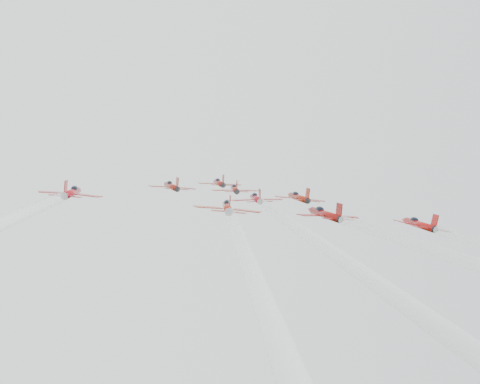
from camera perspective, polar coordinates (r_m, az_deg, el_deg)
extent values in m
cylinder|color=maroon|center=(144.67, -1.77, 0.74)|extent=(1.10, 9.27, 5.93)
cone|color=maroon|center=(150.71, -2.14, 0.92)|extent=(1.10, 2.47, 2.05)
cone|color=black|center=(139.14, -1.41, 0.56)|extent=(1.10, 1.59, 1.56)
ellipsoid|color=black|center=(146.92, -1.90, 1.01)|extent=(1.00, 2.37, 1.88)
cube|color=maroon|center=(143.46, -2.79, 0.80)|extent=(4.13, 2.72, 0.98)
cube|color=maroon|center=(144.36, -0.67, 0.59)|extent=(4.13, 2.72, 0.98)
cube|color=maroon|center=(140.26, -1.44, 1.09)|extent=(0.12, 2.56, 2.64)
cube|color=maroon|center=(139.90, -2.04, 0.65)|extent=(1.98, 1.35, 0.57)
cube|color=maroon|center=(140.38, -0.91, 0.54)|extent=(1.98, 1.35, 0.57)
cylinder|color=maroon|center=(121.00, -5.84, 0.46)|extent=(1.01, 8.49, 5.43)
cone|color=maroon|center=(126.57, -6.06, 0.67)|extent=(1.01, 2.26, 1.88)
cone|color=black|center=(115.89, -5.62, 0.25)|extent=(1.01, 1.46, 1.42)
ellipsoid|color=black|center=(123.07, -5.91, 0.75)|extent=(0.92, 2.17, 1.72)
cube|color=maroon|center=(120.06, -6.99, 0.52)|extent=(3.78, 2.49, 0.90)
cube|color=maroon|center=(120.54, -4.64, 0.30)|extent=(3.78, 2.49, 0.90)
cube|color=maroon|center=(116.91, -5.61, 0.83)|extent=(0.11, 2.35, 2.42)
cube|color=maroon|center=(116.68, -6.28, 0.34)|extent=(1.81, 1.24, 0.52)
cube|color=maroon|center=(116.94, -5.03, 0.23)|extent=(1.81, 1.24, 0.52)
cylinder|color=#A81D10|center=(130.15, -0.44, 0.20)|extent=(1.06, 8.94, 5.71)
cone|color=#A81D10|center=(135.94, -0.89, 0.42)|extent=(1.06, 2.38, 1.98)
cone|color=black|center=(124.85, 0.01, -0.02)|extent=(1.06, 1.54, 1.50)
ellipsoid|color=black|center=(132.30, -0.59, 0.49)|extent=(0.97, 2.28, 1.81)
cube|color=#A81D10|center=(128.93, -1.51, 0.25)|extent=(3.98, 2.62, 0.95)
cube|color=#A81D10|center=(129.92, 0.75, 0.04)|extent=(3.98, 2.62, 0.95)
cube|color=#A81D10|center=(125.91, -0.03, 0.55)|extent=(0.12, 2.47, 2.54)
cube|color=#A81D10|center=(125.54, -0.67, 0.08)|extent=(1.91, 1.30, 0.55)
cube|color=#A81D10|center=(126.07, 0.53, -0.04)|extent=(1.91, 1.30, 0.55)
cylinder|color=#A2200F|center=(127.18, 5.07, -0.51)|extent=(1.15, 9.65, 6.17)
cone|color=#A2200F|center=(133.29, 4.32, -0.23)|extent=(1.15, 2.57, 2.14)
cone|color=black|center=(121.60, 5.82, -0.78)|extent=(1.15, 1.66, 1.62)
ellipsoid|color=black|center=(129.45, 4.80, -0.17)|extent=(1.04, 2.46, 1.95)
cube|color=#A2200F|center=(125.61, 3.94, -0.45)|extent=(4.30, 2.83, 1.02)
cube|color=#A2200F|center=(127.22, 6.38, -0.68)|extent=(4.30, 2.83, 1.02)
cube|color=#A2200F|center=(122.71, 5.72, -0.14)|extent=(0.13, 2.67, 2.75)
cube|color=#A2200F|center=(122.17, 5.03, -0.67)|extent=(2.06, 1.40, 0.59)
cube|color=#A2200F|center=(123.03, 6.33, -0.79)|extent=(2.06, 1.40, 0.59)
cylinder|color=#AE1020|center=(113.31, 1.41, -0.60)|extent=(1.02, 8.58, 5.48)
cone|color=#AE1020|center=(118.82, 0.83, -0.32)|extent=(1.02, 2.28, 1.90)
cone|color=black|center=(108.26, 1.99, -0.88)|extent=(1.02, 1.47, 1.44)
ellipsoid|color=black|center=(115.35, 1.21, -0.26)|extent=(0.93, 2.19, 1.74)
cube|color=#AE1020|center=(112.06, 0.24, -0.54)|extent=(3.82, 2.52, 0.91)
cube|color=#AE1020|center=(113.18, 2.72, -0.77)|extent=(3.82, 2.52, 0.91)
cube|color=#AE1020|center=(109.26, 1.93, -0.23)|extent=(0.11, 2.37, 2.44)
cube|color=#AE1020|center=(108.87, 1.22, -0.76)|extent=(1.83, 1.25, 0.52)
cube|color=#AE1020|center=(109.47, 2.55, -0.88)|extent=(1.83, 1.25, 0.52)
cylinder|color=white|center=(68.20, 9.94, -4.62)|extent=(1.30, 73.28, 42.49)
cylinder|color=#A40F18|center=(92.25, -14.21, -0.09)|extent=(0.99, 8.33, 5.32)
cone|color=#A40F18|center=(97.72, -14.03, 0.21)|extent=(0.99, 2.21, 1.84)
cone|color=black|center=(87.23, -14.40, -0.40)|extent=(0.99, 1.43, 1.40)
ellipsoid|color=black|center=(94.27, -14.11, 0.30)|extent=(0.90, 2.13, 1.69)
cube|color=#A40F18|center=(91.69, -15.75, -0.02)|extent=(3.71, 2.44, 0.88)
cube|color=#A40F18|center=(91.45, -12.72, -0.30)|extent=(3.71, 2.44, 0.88)
cube|color=#A40F18|center=(88.20, -14.30, 0.37)|extent=(0.11, 2.30, 2.37)
cube|color=#A40F18|center=(88.20, -15.18, -0.27)|extent=(1.78, 1.21, 0.51)
cube|color=#A40F18|center=(88.07, -13.55, -0.42)|extent=(1.78, 1.21, 0.51)
cylinder|color=white|center=(46.80, -17.44, -5.32)|extent=(1.26, 71.15, 41.26)
cylinder|color=#A92110|center=(92.26, -1.08, -1.37)|extent=(1.09, 9.17, 5.86)
cone|color=#A92110|center=(98.19, -1.69, -0.97)|extent=(1.09, 2.44, 2.03)
cone|color=black|center=(86.82, -0.46, -1.79)|extent=(1.09, 1.58, 1.54)
ellipsoid|color=black|center=(94.45, -1.29, -0.92)|extent=(0.99, 2.34, 1.86)
cube|color=#A92110|center=(91.04, -2.66, -1.31)|extent=(4.08, 2.69, 0.97)
cube|color=#A92110|center=(92.01, 0.63, -1.61)|extent=(4.08, 2.69, 0.97)
cube|color=#A92110|center=(87.87, -0.52, -0.93)|extent=(0.12, 2.54, 2.61)
cube|color=#A92110|center=(87.54, -1.47, -1.64)|extent=(1.96, 1.33, 0.56)
cube|color=#A92110|center=(88.07, 0.31, -1.79)|extent=(1.96, 1.33, 0.56)
cylinder|color=white|center=(43.95, 10.37, -8.93)|extent=(1.39, 78.33, 45.43)
cylinder|color=maroon|center=(99.02, 7.33, -1.93)|extent=(1.11, 9.32, 5.96)
cone|color=maroon|center=(104.84, 6.28, -1.52)|extent=(1.11, 2.48, 2.06)
cone|color=black|center=(93.71, 8.41, -2.36)|extent=(1.11, 1.60, 1.56)
ellipsoid|color=black|center=(101.16, 6.95, -1.49)|extent=(1.01, 2.38, 1.89)
cube|color=maroon|center=(97.41, 5.96, -1.89)|extent=(4.15, 2.74, 0.99)
cube|color=maroon|center=(99.18, 8.96, -2.15)|extent=(4.15, 2.74, 0.99)
cube|color=maroon|center=(94.74, 8.25, -1.54)|extent=(0.12, 2.58, 2.65)
cube|color=maroon|center=(94.19, 7.40, -2.21)|extent=(1.99, 1.36, 0.57)
cube|color=maroon|center=(95.14, 9.01, -2.34)|extent=(1.99, 1.36, 0.57)
cylinder|color=#B21311|center=(101.79, 15.11, -2.73)|extent=(1.04, 8.74, 5.59)
cone|color=#B21311|center=(106.96, 13.76, -2.31)|extent=(1.04, 2.32, 1.94)
cone|color=black|center=(97.11, 16.48, -3.14)|extent=(1.04, 1.50, 1.47)
ellipsoid|color=black|center=(103.69, 14.62, -2.31)|extent=(0.95, 2.23, 1.77)
cube|color=#B21311|center=(100.00, 13.99, -2.71)|extent=(3.89, 2.56, 0.93)
cube|color=#B21311|center=(102.30, 16.57, -2.91)|extent=(3.89, 2.56, 0.93)
cube|color=#B21311|center=(98.01, 16.26, -2.40)|extent=(0.11, 2.42, 2.49)
cube|color=#B21311|center=(97.33, 15.54, -3.01)|extent=(1.87, 1.27, 0.53)
cube|color=#B21311|center=(98.57, 16.91, -3.12)|extent=(1.87, 1.27, 0.53)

